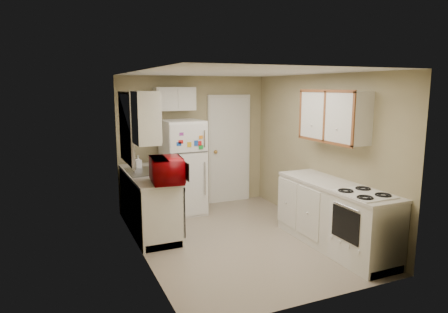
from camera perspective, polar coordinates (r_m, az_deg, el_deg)
name	(u,v)px	position (r m, az deg, el deg)	size (l,w,h in m)	color
floor	(238,239)	(6.00, 1.95, -11.65)	(3.80, 3.80, 0.00)	#B3A38F
ceiling	(239,72)	(5.59, 2.09, 11.90)	(3.80, 3.80, 0.00)	white
wall_left	(140,166)	(5.23, -11.96, -1.38)	(3.80, 3.80, 0.00)	tan
wall_right	(319,152)	(6.39, 13.41, 0.60)	(3.80, 3.80, 0.00)	tan
wall_back	(194,142)	(7.41, -4.33, 2.09)	(2.80, 2.80, 0.00)	tan
wall_front	(320,190)	(4.08, 13.62, -4.64)	(2.80, 2.80, 0.00)	tan
left_counter	(149,202)	(6.33, -10.71, -6.37)	(0.60, 1.80, 0.90)	silver
dishwasher	(178,208)	(5.83, -6.58, -7.27)	(0.03, 0.58, 0.72)	black
sink	(146,174)	(6.37, -11.13, -2.47)	(0.54, 0.74, 0.16)	gray
microwave	(167,172)	(5.57, -8.13, -2.16)	(0.34, 0.62, 0.41)	#820106
soap_bottle	(138,162)	(6.62, -12.16, -0.80)	(0.09, 0.10, 0.21)	silver
window_blinds	(127,128)	(6.21, -13.70, 4.03)	(0.10, 0.98, 1.08)	silver
upper_cabinet_left	(146,118)	(5.40, -11.10, 5.42)	(0.30, 0.45, 0.70)	silver
refrigerator	(183,167)	(6.99, -5.88, -1.55)	(0.68, 0.66, 1.64)	white
cabinet_over_fridge	(174,99)	(7.08, -7.10, 8.18)	(0.70, 0.30, 0.40)	silver
interior_door	(229,149)	(7.66, 0.74, 1.01)	(0.86, 0.06, 2.08)	white
right_counter	(334,216)	(5.77, 15.50, -8.16)	(0.60, 2.00, 0.90)	silver
stove	(361,234)	(5.37, 19.04, -10.42)	(0.52, 0.64, 0.78)	white
upper_cabinet_right	(334,116)	(5.84, 15.41, 5.58)	(0.30, 1.20, 0.70)	silver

